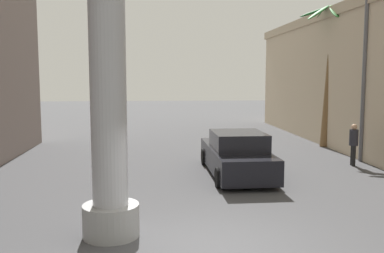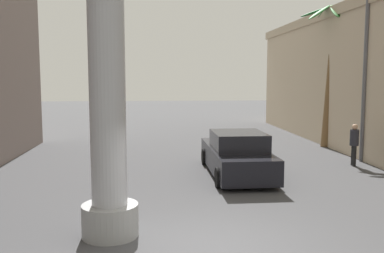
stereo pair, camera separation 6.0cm
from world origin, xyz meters
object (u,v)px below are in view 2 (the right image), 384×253
at_px(car_lead, 237,155).
at_px(palm_tree_mid_right, 331,61).
at_px(street_lamp, 358,55).
at_px(pedestrian_mid_right, 354,142).

relative_size(car_lead, palm_tree_mid_right, 0.74).
height_order(street_lamp, car_lead, street_lamp).
xyz_separation_m(street_lamp, pedestrian_mid_right, (-0.41, -0.84, -3.38)).
xyz_separation_m(car_lead, palm_tree_mid_right, (5.77, 5.88, 3.52)).
height_order(car_lead, palm_tree_mid_right, palm_tree_mid_right).
relative_size(car_lead, pedestrian_mid_right, 3.17).
xyz_separation_m(street_lamp, car_lead, (-5.26, -2.02, -3.63)).
distance_m(car_lead, palm_tree_mid_right, 8.96).
bearing_deg(street_lamp, palm_tree_mid_right, 82.37).
height_order(car_lead, pedestrian_mid_right, pedestrian_mid_right).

